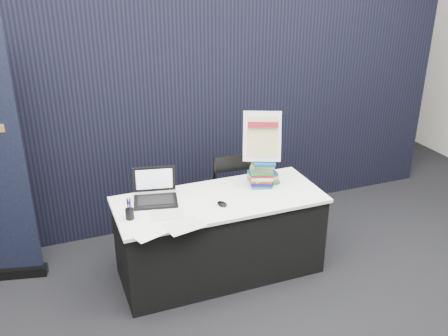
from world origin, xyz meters
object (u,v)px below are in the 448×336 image
book_stack_tall (262,174)px  stacking_chair (239,200)px  book_stack_short (263,177)px  display_table (220,236)px  info_sign (262,137)px  laptop (154,193)px

book_stack_tall → stacking_chair: 0.46m
book_stack_tall → book_stack_short: size_ratio=1.08×
display_table → info_sign: (0.44, 0.12, 0.83)m
laptop → book_stack_tall: laptop is taller
info_sign → display_table: bearing=-141.9°
display_table → laptop: size_ratio=4.39×
book_stack_tall → info_sign: bearing=90.0°
book_stack_short → display_table: bearing=-164.5°
laptop → info_sign: (0.98, -0.05, 0.40)m
stacking_chair → book_stack_short: bearing=-51.9°
info_sign → stacking_chair: 0.75m
book_stack_tall → book_stack_short: (0.03, 0.04, -0.06)m
laptop → book_stack_tall: (0.98, -0.08, 0.06)m
display_table → book_stack_short: book_stack_short is taller
book_stack_short → laptop: bearing=177.7°
book_stack_tall → info_sign: 0.34m
laptop → book_stack_short: size_ratio=1.81×
book_stack_short → info_sign: info_sign is taller
book_stack_tall → info_sign: size_ratio=0.54×
laptop → info_sign: 1.05m
book_stack_tall → info_sign: (0.00, 0.03, 0.34)m
display_table → book_stack_tall: book_stack_tall is taller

